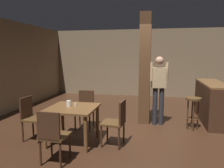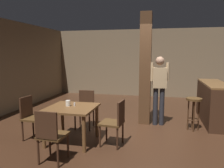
% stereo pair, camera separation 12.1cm
% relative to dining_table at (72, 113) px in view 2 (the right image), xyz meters
% --- Properties ---
extents(ground_plane, '(10.80, 10.80, 0.00)m').
position_rel_dining_table_xyz_m(ground_plane, '(1.20, 0.82, -0.61)').
color(ground_plane, '#382114').
extents(wall_back, '(8.00, 0.10, 2.80)m').
position_rel_dining_table_xyz_m(wall_back, '(1.20, 5.32, 0.79)').
color(wall_back, '#756047').
rests_on(wall_back, ground_plane).
extents(pillar, '(0.28, 0.28, 2.80)m').
position_rel_dining_table_xyz_m(pillar, '(1.33, 1.58, 0.79)').
color(pillar, '#4C301C').
rests_on(pillar, ground_plane).
extents(dining_table, '(0.95, 0.95, 0.73)m').
position_rel_dining_table_xyz_m(dining_table, '(0.00, 0.00, 0.00)').
color(dining_table, brown).
rests_on(dining_table, ground_plane).
extents(chair_west, '(0.44, 0.44, 0.89)m').
position_rel_dining_table_xyz_m(chair_west, '(-0.90, -0.03, -0.10)').
color(chair_west, '#4C3319').
rests_on(chair_west, ground_plane).
extents(chair_south, '(0.44, 0.44, 0.89)m').
position_rel_dining_table_xyz_m(chair_south, '(0.02, -0.90, -0.10)').
color(chair_south, '#4C3319').
rests_on(chair_south, ground_plane).
extents(chair_north, '(0.44, 0.44, 0.89)m').
position_rel_dining_table_xyz_m(chair_north, '(-0.04, 0.90, -0.10)').
color(chair_north, '#4C3319').
rests_on(chair_north, ground_plane).
extents(chair_east, '(0.47, 0.47, 0.89)m').
position_rel_dining_table_xyz_m(chair_east, '(0.89, 0.02, -0.10)').
color(chair_east, '#4C3319').
rests_on(chair_east, ground_plane).
extents(napkin_cup, '(0.09, 0.09, 0.12)m').
position_rel_dining_table_xyz_m(napkin_cup, '(-0.10, 0.05, 0.18)').
color(napkin_cup, silver).
rests_on(napkin_cup, dining_table).
extents(salt_shaker, '(0.03, 0.03, 0.07)m').
position_rel_dining_table_xyz_m(salt_shaker, '(0.03, 0.08, 0.16)').
color(salt_shaker, silver).
rests_on(salt_shaker, dining_table).
extents(standing_person, '(0.47, 0.25, 1.72)m').
position_rel_dining_table_xyz_m(standing_person, '(1.69, 1.50, 0.39)').
color(standing_person, tan).
rests_on(standing_person, ground_plane).
extents(bar_counter, '(0.56, 1.92, 1.04)m').
position_rel_dining_table_xyz_m(bar_counter, '(3.00, 2.08, -0.08)').
color(bar_counter, brown).
rests_on(bar_counter, ground_plane).
extents(bar_stool_near, '(0.36, 0.36, 0.77)m').
position_rel_dining_table_xyz_m(bar_stool_near, '(2.49, 1.29, -0.03)').
color(bar_stool_near, '#4C3319').
rests_on(bar_stool_near, ground_plane).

